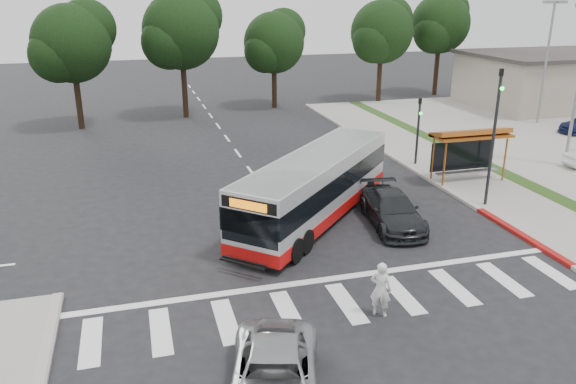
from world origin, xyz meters
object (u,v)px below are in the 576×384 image
object	(u,v)px
transit_bus	(316,188)
dark_sedan	(392,210)
silver_suv_south	(274,379)
pedestrian	(381,289)

from	to	relation	value
transit_bus	dark_sedan	bearing A→B (deg)	14.91
transit_bus	silver_suv_south	distance (m)	12.17
transit_bus	silver_suv_south	world-z (taller)	transit_bus
transit_bus	pedestrian	world-z (taller)	transit_bus
pedestrian	dark_sedan	size ratio (longest dim) A/B	0.37
dark_sedan	silver_suv_south	xyz separation A→B (m)	(-7.75, -9.57, -0.05)
dark_sedan	silver_suv_south	world-z (taller)	dark_sedan
pedestrian	dark_sedan	world-z (taller)	pedestrian
pedestrian	silver_suv_south	size ratio (longest dim) A/B	0.38
dark_sedan	silver_suv_south	distance (m)	12.32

